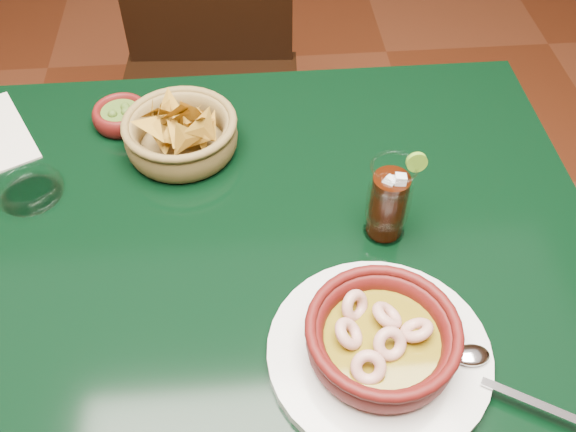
{
  "coord_description": "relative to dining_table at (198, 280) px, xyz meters",
  "views": [
    {
      "loc": [
        0.09,
        -0.61,
        1.47
      ],
      "look_at": [
        0.14,
        -0.02,
        0.81
      ],
      "focal_mm": 40.0,
      "sensor_mm": 36.0,
      "label": 1
    }
  ],
  "objects": [
    {
      "name": "dining_table",
      "position": [
        0.0,
        0.0,
        0.0
      ],
      "size": [
        1.2,
        0.8,
        0.75
      ],
      "color": "black",
      "rests_on": "ground"
    },
    {
      "name": "glass_ashtray",
      "position": [
        -0.25,
        0.11,
        0.11
      ],
      "size": [
        0.11,
        0.11,
        0.03
      ],
      "color": "white",
      "rests_on": "dining_table"
    },
    {
      "name": "guacamole_ramekin",
      "position": [
        -0.12,
        0.27,
        0.12
      ],
      "size": [
        0.12,
        0.12,
        0.04
      ],
      "color": "#450C0B",
      "rests_on": "dining_table"
    },
    {
      "name": "dining_chair",
      "position": [
        0.0,
        0.71,
        -0.12
      ],
      "size": [
        0.47,
        0.47,
        0.96
      ],
      "color": "black",
      "rests_on": "ground"
    },
    {
      "name": "shrimp_plate",
      "position": [
        0.24,
        -0.21,
        0.13
      ],
      "size": [
        0.36,
        0.28,
        0.08
      ],
      "color": "silver",
      "rests_on": "dining_table"
    },
    {
      "name": "chip_basket",
      "position": [
        -0.02,
        0.2,
        0.13
      ],
      "size": [
        0.22,
        0.22,
        0.13
      ],
      "color": "olive",
      "rests_on": "dining_table"
    },
    {
      "name": "cola_drink",
      "position": [
        0.28,
        -0.01,
        0.16
      ],
      "size": [
        0.13,
        0.13,
        0.15
      ],
      "color": "white",
      "rests_on": "dining_table"
    }
  ]
}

